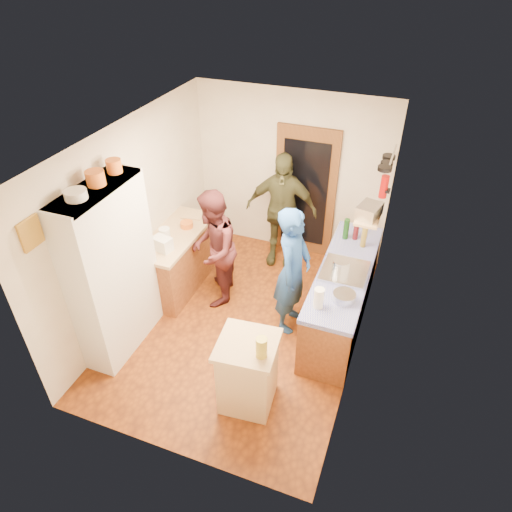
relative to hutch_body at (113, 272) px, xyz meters
The scene contains 44 objects.
floor 1.89m from the hutch_body, 31.61° to the left, with size 3.00×4.00×0.02m, color #8A400F.
ceiling 2.15m from the hutch_body, 31.61° to the left, with size 3.00×4.00×0.02m, color silver.
wall_back 3.10m from the hutch_body, 65.17° to the left, with size 3.00×0.02×2.60m, color silver.
wall_front 1.79m from the hutch_body, 42.95° to the right, with size 3.00×0.02×2.60m, color silver.
wall_left 0.85m from the hutch_body, 104.71° to the left, with size 0.02×4.00×2.60m, color silver.
wall_right 2.93m from the hutch_body, 15.89° to the left, with size 0.02×4.00×2.60m, color silver.
door_frame 3.17m from the hutch_body, 60.77° to the left, with size 0.95×0.06×2.10m, color brown.
door_glass 3.14m from the hutch_body, 60.46° to the left, with size 0.70×0.02×1.70m, color black.
hutch_body is the anchor object (origin of this frame).
hutch_top_shelf 1.08m from the hutch_body, ahead, with size 0.40×1.14×0.04m, color silver.
plate_stack 1.18m from the hutch_body, 90.00° to the right, with size 0.22×0.22×0.09m, color white.
orange_pot_a 1.18m from the hutch_body, 90.00° to the left, with size 0.20×0.20×0.16m, color orange.
orange_pot_b 1.23m from the hutch_body, 90.00° to the left, with size 0.17×0.17×0.15m, color orange.
left_counter_base 1.42m from the hutch_body, 85.43° to the left, with size 0.60×1.40×0.85m, color #9B5829.
left_counter_top 1.27m from the hutch_body, 85.43° to the left, with size 0.64×1.44×0.05m, color tan.
toaster 0.87m from the hutch_body, 79.94° to the left, with size 0.25×0.17×0.19m, color white.
kettle 1.09m from the hutch_body, 87.35° to the left, with size 0.15×0.15×0.17m, color white.
orange_bowl 1.48m from the hutch_body, 82.99° to the left, with size 0.18×0.18×0.08m, color orange.
chopping_board 1.78m from the hutch_body, 86.10° to the left, with size 0.30×0.22×0.03m, color tan.
right_counter_base 2.90m from the hutch_body, 27.47° to the left, with size 0.60×2.20×0.84m, color #9B5829.
right_counter_top 2.83m from the hutch_body, 27.47° to the left, with size 0.62×2.22×0.06m, color #1B23B5.
hob 2.78m from the hutch_body, 25.89° to the left, with size 0.55×0.58×0.04m, color silver.
pot_on_hob 2.73m from the hutch_body, 26.10° to the left, with size 0.21×0.21×0.14m, color silver.
bottle_a 3.07m from the hutch_body, 40.05° to the left, with size 0.08×0.08×0.30m, color #143F14.
bottle_b 3.19m from the hutch_body, 39.02° to the left, with size 0.07×0.07×0.29m, color #591419.
bottle_c 3.21m from the hutch_body, 35.56° to the left, with size 0.07×0.07×0.29m, color olive.
paper_towel 2.40m from the hutch_body, 11.62° to the left, with size 0.12×0.12×0.25m, color white.
mixing_bowl 2.69m from the hutch_body, 14.89° to the left, with size 0.26×0.26×0.10m, color silver.
island_base 1.96m from the hutch_body, 10.28° to the right, with size 0.55×0.55×0.86m, color tan.
island_top 1.86m from the hutch_body, 10.28° to the right, with size 0.62×0.62×0.05m, color tan.
cutting_board 1.80m from the hutch_body, ahead, with size 0.35×0.28×0.02m, color white.
oil_jar 2.05m from the hutch_body, 12.14° to the right, with size 0.12×0.12×0.23m, color #AD9E2D.
pan_rail 3.73m from the hutch_body, 40.11° to the left, with size 0.02×0.02×0.65m, color silver.
pan_hang_a 3.55m from the hutch_body, 38.53° to the left, with size 0.18×0.18×0.05m, color black.
pan_hang_b 3.67m from the hutch_body, 41.04° to the left, with size 0.16×0.16×0.05m, color black.
pan_hang_c 3.80m from the hutch_body, 43.36° to the left, with size 0.17×0.17×0.05m, color black.
wall_shelf 3.01m from the hutch_body, 25.09° to the left, with size 0.26×0.42×0.03m, color tan.
radio 3.03m from the hutch_body, 25.09° to the left, with size 0.22×0.30×0.15m, color silver.
ext_bracket 3.75m from the hutch_body, 42.07° to the left, with size 0.06×0.10×0.04m, color black.
fire_extinguisher 3.71m from the hutch_body, 42.69° to the left, with size 0.11×0.11×0.32m, color red.
picture_frame 1.22m from the hutch_body, 103.50° to the right, with size 0.03×0.25×0.30m, color gold.
person_hob 2.18m from the hutch_body, 27.62° to the left, with size 0.64×0.42×1.76m, color #204A9A.
person_left 1.44m from the hutch_body, 58.03° to the left, with size 0.83×0.64×1.70m, color #4A1E21.
person_back 2.71m from the hutch_body, 60.99° to the left, with size 1.07×0.45×1.83m, color #3B3B22.
Camera 1 is at (1.75, -4.15, 4.36)m, focal length 32.00 mm.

